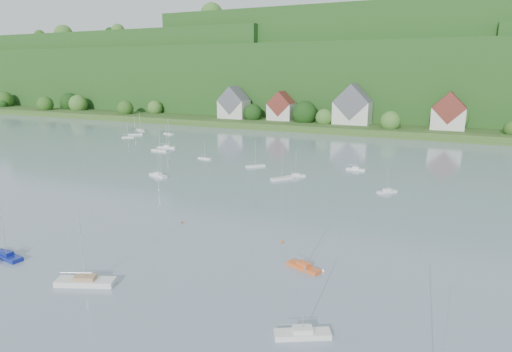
# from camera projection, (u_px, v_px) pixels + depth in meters

# --- Properties ---
(far_shore_strip) EXTENTS (600.00, 60.00, 3.00)m
(far_shore_strip) POSITION_uv_depth(u_px,v_px,m) (347.00, 124.00, 211.02)
(far_shore_strip) COLOR #2B511E
(far_shore_strip) RESTS_ON ground
(forested_ridge) EXTENTS (620.00, 181.22, 69.89)m
(forested_ridge) POSITION_uv_depth(u_px,v_px,m) (376.00, 77.00, 266.16)
(forested_ridge) COLOR #153A12
(forested_ridge) RESTS_ON ground
(village_building_0) EXTENTS (14.00, 10.40, 16.00)m
(village_building_0) POSITION_uv_depth(u_px,v_px,m) (234.00, 105.00, 220.23)
(village_building_0) COLOR beige
(village_building_0) RESTS_ON far_shore_strip
(village_building_1) EXTENTS (12.00, 9.36, 14.00)m
(village_building_1) POSITION_uv_depth(u_px,v_px,m) (281.00, 108.00, 211.92)
(village_building_1) COLOR beige
(village_building_1) RESTS_ON far_shore_strip
(village_building_2) EXTENTS (16.00, 11.44, 18.00)m
(village_building_2) POSITION_uv_depth(u_px,v_px,m) (353.00, 108.00, 196.32)
(village_building_2) COLOR beige
(village_building_2) RESTS_ON far_shore_strip
(village_building_3) EXTENTS (13.00, 10.40, 15.50)m
(village_building_3) POSITION_uv_depth(u_px,v_px,m) (449.00, 114.00, 178.35)
(village_building_3) COLOR beige
(village_building_3) RESTS_ON far_shore_strip
(near_sailboat_1) EXTENTS (6.11, 2.44, 8.02)m
(near_sailboat_1) POSITION_uv_depth(u_px,v_px,m) (7.00, 255.00, 63.80)
(near_sailboat_1) COLOR navy
(near_sailboat_1) RESTS_ON ground
(near_sailboat_2) EXTENTS (7.71, 4.80, 10.10)m
(near_sailboat_2) POSITION_uv_depth(u_px,v_px,m) (85.00, 281.00, 55.90)
(near_sailboat_2) COLOR silver
(near_sailboat_2) RESTS_ON ground
(near_sailboat_3) EXTENTS (5.93, 4.22, 7.90)m
(near_sailboat_3) POSITION_uv_depth(u_px,v_px,m) (302.00, 333.00, 44.96)
(near_sailboat_3) COLOR silver
(near_sailboat_3) RESTS_ON ground
(near_sailboat_5) EXTENTS (5.35, 3.16, 6.98)m
(near_sailboat_5) POSITION_uv_depth(u_px,v_px,m) (303.00, 266.00, 60.32)
(near_sailboat_5) COLOR #DA5D26
(near_sailboat_5) RESTS_ON ground
(mooring_buoy_2) EXTENTS (0.44, 0.44, 0.44)m
(mooring_buoy_2) POSITION_uv_depth(u_px,v_px,m) (282.00, 243.00, 69.54)
(mooring_buoy_2) COLOR #E0550B
(mooring_buoy_2) RESTS_ON ground
(mooring_buoy_3) EXTENTS (0.40, 0.40, 0.40)m
(mooring_buoy_3) POSITION_uv_depth(u_px,v_px,m) (182.00, 223.00, 78.56)
(mooring_buoy_3) COLOR #E0550B
(mooring_buoy_3) RESTS_ON ground
(mooring_buoy_4) EXTENTS (0.50, 0.50, 0.50)m
(mooring_buoy_4) POSITION_uv_depth(u_px,v_px,m) (323.00, 272.00, 59.58)
(mooring_buoy_4) COLOR white
(mooring_buoy_4) RESTS_ON ground
(far_sailboat_cluster) EXTENTS (190.88, 72.13, 8.71)m
(far_sailboat_cluster) POSITION_uv_depth(u_px,v_px,m) (304.00, 157.00, 135.75)
(far_sailboat_cluster) COLOR silver
(far_sailboat_cluster) RESTS_ON ground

